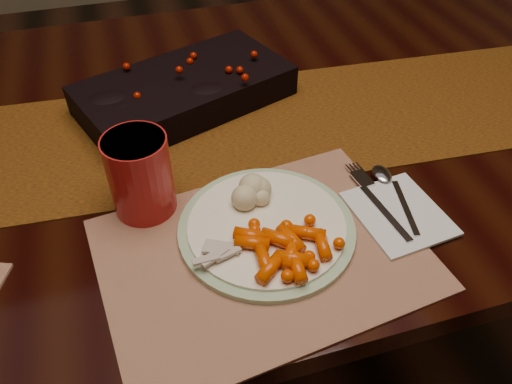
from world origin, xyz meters
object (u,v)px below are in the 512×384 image
object	(u,v)px
centerpiece	(184,86)
red_cup	(140,175)
dining_table	(237,247)
turkey_shreds	(215,252)
baby_carrots	(295,248)
placemat_main	(262,254)
dinner_plate	(267,227)
napkin	(399,213)
mashed_potatoes	(250,191)

from	to	relation	value
centerpiece	red_cup	world-z (taller)	red_cup
dining_table	turkey_shreds	xyz separation A→B (m)	(-0.11, -0.34, 0.40)
baby_carrots	centerpiece	bearing A→B (deg)	99.13
placemat_main	turkey_shreds	world-z (taller)	turkey_shreds
dinner_plate	red_cup	world-z (taller)	red_cup
dining_table	napkin	world-z (taller)	napkin
baby_carrots	red_cup	distance (m)	0.25
turkey_shreds	dinner_plate	bearing A→B (deg)	24.51
dinner_plate	turkey_shreds	world-z (taller)	turkey_shreds
centerpiece	baby_carrots	size ratio (longest dim) A/B	3.18
turkey_shreds	red_cup	size ratio (longest dim) A/B	0.60
centerpiece	dining_table	bearing A→B (deg)	-41.72
placemat_main	turkey_shreds	bearing A→B (deg)	173.53
placemat_main	centerpiece	bearing A→B (deg)	87.71
dining_table	placemat_main	distance (m)	0.51
centerpiece	dinner_plate	world-z (taller)	centerpiece
baby_carrots	red_cup	xyz separation A→B (m)	(-0.18, 0.16, 0.04)
turkey_shreds	napkin	world-z (taller)	turkey_shreds
centerpiece	turkey_shreds	size ratio (longest dim) A/B	5.14
placemat_main	napkin	bearing A→B (deg)	-3.32
centerpiece	napkin	bearing A→B (deg)	-57.40
mashed_potatoes	centerpiece	bearing A→B (deg)	97.14
red_cup	dining_table	bearing A→B (deg)	46.84
placemat_main	mashed_potatoes	distance (m)	0.10
dinner_plate	napkin	size ratio (longest dim) A/B	1.78
baby_carrots	red_cup	size ratio (longest dim) A/B	0.97
baby_carrots	red_cup	world-z (taller)	red_cup
red_cup	napkin	bearing A→B (deg)	-19.26
baby_carrots	mashed_potatoes	bearing A→B (deg)	104.45
baby_carrots	dining_table	bearing A→B (deg)	89.19
dining_table	turkey_shreds	distance (m)	0.54
mashed_potatoes	red_cup	xyz separation A→B (m)	(-0.15, 0.05, 0.03)
placemat_main	napkin	xyz separation A→B (m)	(0.22, 0.01, 0.00)
turkey_shreds	napkin	size ratio (longest dim) A/B	0.53
dinner_plate	baby_carrots	world-z (taller)	baby_carrots
dining_table	dinner_plate	distance (m)	0.49
dinner_plate	mashed_potatoes	size ratio (longest dim) A/B	3.45
mashed_potatoes	turkey_shreds	size ratio (longest dim) A/B	0.98
dining_table	baby_carrots	size ratio (longest dim) A/B	14.68
placemat_main	baby_carrots	size ratio (longest dim) A/B	3.57
napkin	baby_carrots	bearing A→B (deg)	-174.32
dining_table	mashed_potatoes	xyz separation A→B (m)	(-0.03, -0.25, 0.41)
red_cup	centerpiece	bearing A→B (deg)	67.08
dining_table	placemat_main	xyz separation A→B (m)	(-0.04, -0.33, 0.38)
placemat_main	baby_carrots	distance (m)	0.05
placemat_main	napkin	world-z (taller)	napkin
placemat_main	dining_table	bearing A→B (deg)	76.04
dining_table	placemat_main	world-z (taller)	placemat_main
napkin	red_cup	size ratio (longest dim) A/B	1.14
turkey_shreds	red_cup	world-z (taller)	red_cup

